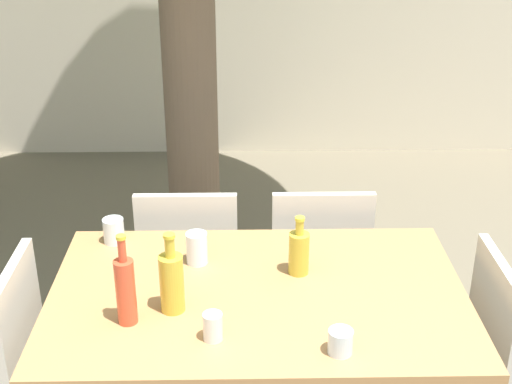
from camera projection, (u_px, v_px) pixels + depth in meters
name	position (u px, v px, depth m)	size (l,w,h in m)	color
dining_table_front	(258.00, 311.00, 2.55)	(1.48, 0.93, 0.78)	#B27F4C
patio_chair_2	(190.00, 261.00, 3.27)	(0.44, 0.44, 0.88)	beige
patio_chair_3	(318.00, 260.00, 3.28)	(0.44, 0.44, 0.88)	beige
oil_cruet_0	(299.00, 252.00, 2.60)	(0.08, 0.08, 0.23)	gold
soda_bottle_1	(126.00, 289.00, 2.30)	(0.07, 0.07, 0.32)	#DB4C2D
oil_cruet_2	(172.00, 281.00, 2.37)	(0.08, 0.08, 0.29)	gold
drinking_glass_0	(114.00, 231.00, 2.83)	(0.08, 0.08, 0.10)	silver
drinking_glass_1	(340.00, 342.00, 2.19)	(0.08, 0.08, 0.08)	silver
drinking_glass_2	(197.00, 248.00, 2.68)	(0.08, 0.08, 0.12)	white
drinking_glass_3	(213.00, 327.00, 2.25)	(0.06, 0.06, 0.09)	silver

